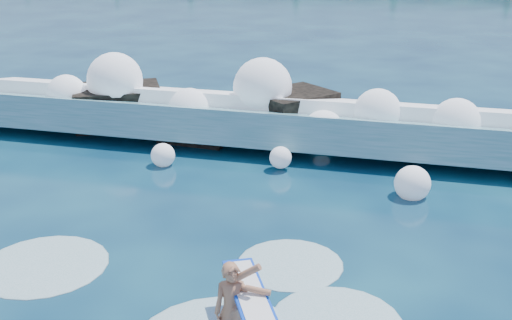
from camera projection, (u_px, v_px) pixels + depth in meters
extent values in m
plane|color=#07203C|center=(162.00, 240.00, 13.30)|extent=(200.00, 200.00, 0.00)
cube|color=teal|center=(283.00, 129.00, 18.76)|extent=(19.72, 3.00, 1.65)
cube|color=white|center=(289.00, 106.00, 19.32)|extent=(19.72, 1.39, 0.77)
cube|color=black|center=(118.00, 109.00, 20.75)|extent=(3.33, 3.04, 1.46)
cube|color=black|center=(198.00, 127.00, 19.36)|extent=(2.13, 1.72, 1.12)
cube|color=black|center=(293.00, 117.00, 19.76)|extent=(2.81, 2.88, 1.57)
imported|color=#A96D4E|center=(232.00, 310.00, 9.98)|extent=(0.69, 0.59, 1.62)
cube|color=blue|center=(250.00, 295.00, 9.87)|extent=(1.45, 2.20, 0.06)
cube|color=white|center=(250.00, 295.00, 9.86)|extent=(1.28, 2.00, 0.06)
sphere|color=white|center=(67.00, 94.00, 20.16)|extent=(1.24, 1.24, 1.24)
sphere|color=white|center=(115.00, 80.00, 20.19)|extent=(1.76, 1.76, 1.76)
sphere|color=white|center=(190.00, 109.00, 19.44)|extent=(1.30, 1.30, 1.30)
sphere|color=white|center=(263.00, 87.00, 19.41)|extent=(1.79, 1.79, 1.79)
sphere|color=white|center=(323.00, 132.00, 17.95)|extent=(1.22, 1.22, 1.22)
sphere|color=white|center=(377.00, 112.00, 18.24)|extent=(1.35, 1.35, 1.35)
sphere|color=white|center=(456.00, 123.00, 17.77)|extent=(1.37, 1.37, 1.37)
sphere|color=white|center=(163.00, 155.00, 17.28)|extent=(0.66, 0.66, 0.66)
sphere|color=white|center=(280.00, 158.00, 16.96)|extent=(0.59, 0.59, 0.59)
sphere|color=white|center=(412.00, 184.00, 15.32)|extent=(0.87, 0.87, 0.87)
ellipsoid|color=silver|center=(44.00, 265.00, 12.34)|extent=(2.48, 2.48, 0.12)
ellipsoid|color=silver|center=(290.00, 264.00, 12.38)|extent=(2.07, 2.07, 0.10)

